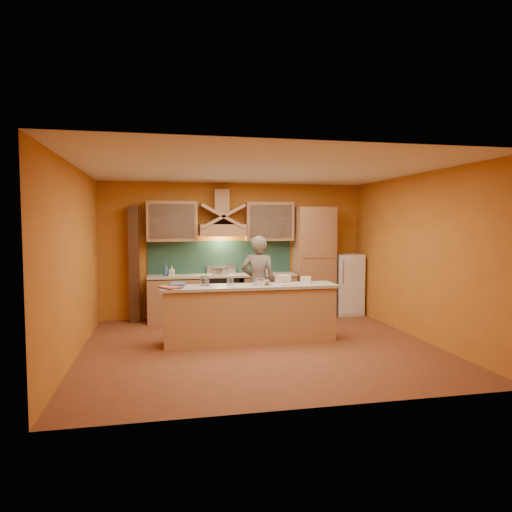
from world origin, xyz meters
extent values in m
cube|color=brown|center=(0.00, 0.00, 0.00)|extent=(5.50, 5.00, 0.01)
cube|color=white|center=(0.00, 0.00, 2.80)|extent=(5.50, 5.00, 0.01)
cube|color=#C67426|center=(0.00, 2.50, 1.40)|extent=(5.50, 0.02, 2.80)
cube|color=#C67426|center=(0.00, -2.50, 1.40)|extent=(5.50, 0.02, 2.80)
cube|color=#C67426|center=(-2.75, 0.00, 1.40)|extent=(0.02, 5.00, 2.80)
cube|color=#C67426|center=(2.75, 0.00, 1.40)|extent=(0.02, 5.00, 2.80)
cube|color=#AB754E|center=(-1.25, 2.20, 0.43)|extent=(1.10, 0.60, 0.86)
cube|color=#AB754E|center=(0.65, 2.20, 0.43)|extent=(1.10, 0.60, 0.86)
cube|color=#B8AE9C|center=(-0.30, 2.20, 0.90)|extent=(3.00, 0.62, 0.04)
cube|color=black|center=(-0.30, 2.20, 0.45)|extent=(0.60, 0.58, 0.90)
cube|color=#1C3E34|center=(-0.30, 2.48, 1.25)|extent=(3.00, 0.03, 0.70)
cube|color=#AB754E|center=(-0.30, 2.25, 1.82)|extent=(0.92, 0.50, 0.24)
cube|color=#AB754E|center=(-0.30, 2.35, 2.40)|extent=(0.30, 0.30, 0.50)
cube|color=#AB754E|center=(-1.30, 2.33, 2.00)|extent=(1.00, 0.35, 0.80)
cube|color=#AB754E|center=(0.70, 2.33, 2.00)|extent=(1.00, 0.35, 0.80)
cube|color=#AB754E|center=(1.65, 2.20, 1.15)|extent=(0.80, 0.60, 2.30)
cube|color=white|center=(2.40, 2.20, 0.65)|extent=(0.58, 0.60, 1.30)
cube|color=#472816|center=(-2.05, 2.35, 1.15)|extent=(0.20, 0.30, 2.30)
cube|color=tan|center=(-0.10, 0.30, 0.44)|extent=(2.80, 0.55, 0.88)
cube|color=#B8AE9C|center=(-0.10, 0.30, 0.92)|extent=(2.90, 0.62, 0.05)
imported|color=#70665B|center=(0.22, 1.14, 0.87)|extent=(0.72, 0.57, 1.73)
cylinder|color=silver|center=(-0.39, 2.14, 0.97)|extent=(0.28, 0.28, 0.14)
cylinder|color=silver|center=(-0.27, 2.23, 0.97)|extent=(0.23, 0.23, 0.15)
imported|color=silver|center=(-1.32, 2.15, 1.02)|extent=(0.11, 0.11, 0.20)
imported|color=#355B91|center=(-1.44, 2.20, 1.05)|extent=(0.11, 0.11, 0.26)
imported|color=silver|center=(0.58, 2.09, 0.96)|extent=(0.31, 0.31, 0.08)
cube|color=silver|center=(0.53, 2.27, 0.96)|extent=(0.30, 0.27, 0.09)
imported|color=#B55940|center=(-1.48, 0.12, 0.96)|extent=(0.40, 0.42, 0.03)
imported|color=#3E6088|center=(-1.39, 0.44, 0.98)|extent=(0.28, 0.36, 0.03)
cylinder|color=silver|center=(-0.83, 0.42, 1.02)|extent=(0.18, 0.18, 0.15)
cylinder|color=white|center=(-0.41, 0.39, 1.01)|extent=(0.14, 0.14, 0.13)
cube|color=white|center=(0.06, 0.19, 0.99)|extent=(0.12, 0.12, 0.10)
imported|color=silver|center=(0.11, 0.34, 0.98)|extent=(0.31, 0.31, 0.07)
cube|color=beige|center=(0.51, 0.23, 0.95)|extent=(0.30, 0.26, 0.02)
cube|color=beige|center=(0.50, 0.43, 1.01)|extent=(0.26, 0.23, 0.14)
cube|color=beige|center=(0.89, 0.41, 1.00)|extent=(0.21, 0.19, 0.11)
camera|label=1|loc=(-1.51, -6.98, 1.94)|focal=32.00mm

